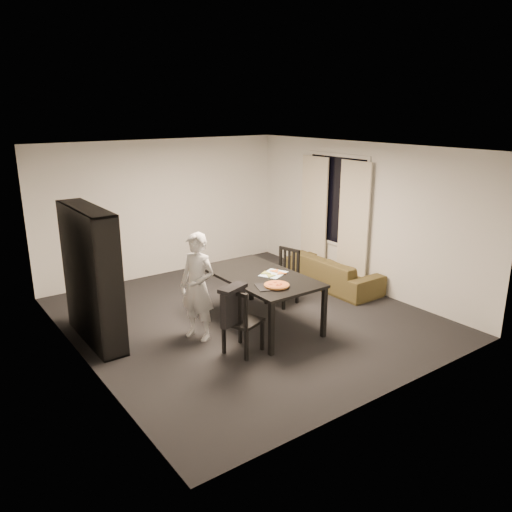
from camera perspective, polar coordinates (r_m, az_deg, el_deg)
room at (r=7.47m, az=-1.18°, el=2.23°), size 5.01×5.51×2.61m
window_pane at (r=9.44m, az=9.22°, el=6.29°), size 0.02×1.40×1.60m
window_frame at (r=9.44m, az=9.20°, el=6.29°), size 0.03×1.52×1.72m
curtain_left at (r=9.10m, az=11.05°, el=3.57°), size 0.03×0.70×2.25m
curtain_right at (r=9.82m, az=6.63°, el=4.71°), size 0.03×0.70×2.25m
bookshelf at (r=7.18m, az=-18.29°, el=-2.14°), size 0.35×1.50×1.90m
dining_table at (r=7.39m, az=0.46°, el=-2.67°), size 1.05×1.88×0.78m
chair_left at (r=6.55m, az=-1.95°, el=-7.02°), size 0.55×0.55×0.92m
chair_right at (r=8.30m, az=3.36°, el=-1.87°), size 0.52×0.52×0.92m
draped_jacket at (r=6.37m, az=-2.65°, el=-5.45°), size 0.44×0.31×0.51m
person at (r=6.98m, az=-6.69°, el=-3.52°), size 0.56×0.66×1.53m
baking_tray at (r=6.87m, az=1.72°, el=-3.50°), size 0.49×0.44×0.01m
pepperoni_pizza at (r=6.87m, az=2.37°, el=-3.34°), size 0.35×0.35×0.03m
kitchen_towel at (r=7.40m, az=2.00°, el=-2.05°), size 0.49×0.44×0.01m
pizza_slices at (r=7.39m, az=1.93°, el=-1.97°), size 0.38×0.32×0.01m
sofa at (r=9.22m, az=8.70°, el=-1.77°), size 0.75×1.92×0.56m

